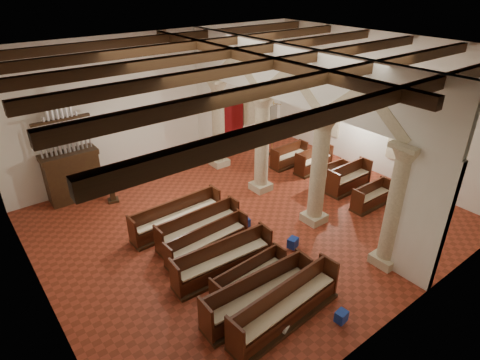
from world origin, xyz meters
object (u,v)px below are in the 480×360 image
at_px(aisle_pew_0, 371,199).
at_px(lectern, 112,191).
at_px(nave_pew_0, 286,311).
at_px(pipe_organ, 71,167).
at_px(processional_banner, 272,138).

bearing_deg(aisle_pew_0, lectern, 140.47).
height_order(lectern, nave_pew_0, nave_pew_0).
relative_size(lectern, aisle_pew_0, 0.63).
bearing_deg(pipe_organ, nave_pew_0, -77.38).
distance_m(processional_banner, aisle_pew_0, 6.10).
xyz_separation_m(lectern, nave_pew_0, (1.16, -8.66, -0.09)).
bearing_deg(aisle_pew_0, processional_banner, 87.41).
relative_size(pipe_organ, nave_pew_0, 1.24).
height_order(pipe_organ, nave_pew_0, pipe_organ).
bearing_deg(processional_banner, pipe_organ, 153.59).
bearing_deg(pipe_organ, processional_banner, -9.73).
bearing_deg(lectern, processional_banner, 11.94).
bearing_deg(nave_pew_0, processional_banner, 46.37).
bearing_deg(lectern, nave_pew_0, -67.60).
bearing_deg(aisle_pew_0, pipe_organ, 139.38).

